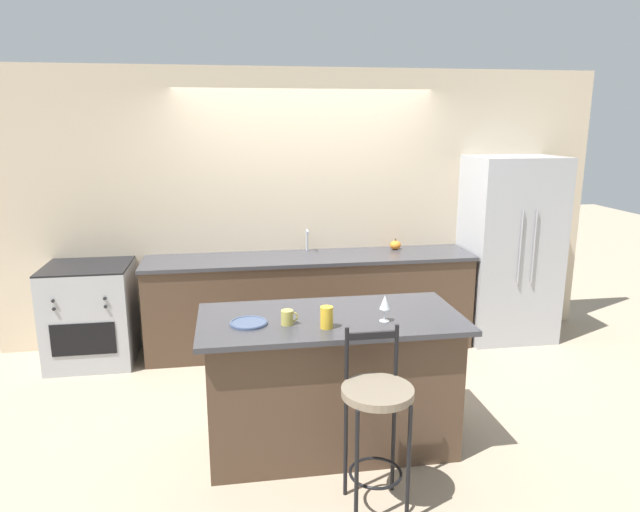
# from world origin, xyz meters

# --- Properties ---
(ground_plane) EXTENTS (18.00, 18.00, 0.00)m
(ground_plane) POSITION_xyz_m (0.00, 0.00, 0.00)
(ground_plane) COLOR tan
(wall_back) EXTENTS (6.00, 0.07, 2.70)m
(wall_back) POSITION_xyz_m (0.00, 0.70, 1.35)
(wall_back) COLOR beige
(wall_back) RESTS_ON ground_plane
(back_counter) EXTENTS (3.17, 0.68, 0.93)m
(back_counter) POSITION_xyz_m (0.00, 0.38, 0.47)
(back_counter) COLOR #4C3828
(back_counter) RESTS_ON ground_plane
(sink_faucet) EXTENTS (0.02, 0.13, 0.22)m
(sink_faucet) POSITION_xyz_m (0.00, 0.58, 1.07)
(sink_faucet) COLOR #ADAFB5
(sink_faucet) RESTS_ON back_counter
(kitchen_island) EXTENTS (1.75, 0.84, 0.94)m
(kitchen_island) POSITION_xyz_m (-0.12, -1.41, 0.47)
(kitchen_island) COLOR #4C3828
(kitchen_island) RESTS_ON ground_plane
(refrigerator) EXTENTS (0.88, 0.70, 1.86)m
(refrigerator) POSITION_xyz_m (2.04, 0.34, 0.93)
(refrigerator) COLOR #ADAFB5
(refrigerator) RESTS_ON ground_plane
(oven_range) EXTENTS (0.75, 0.70, 0.93)m
(oven_range) POSITION_xyz_m (-2.06, 0.34, 0.46)
(oven_range) COLOR #ADAFB5
(oven_range) RESTS_ON ground_plane
(bar_stool_near) EXTENTS (0.41, 0.41, 1.07)m
(bar_stool_near) POSITION_xyz_m (0.02, -2.11, 0.62)
(bar_stool_near) COLOR black
(bar_stool_near) RESTS_ON ground_plane
(dinner_plate) EXTENTS (0.24, 0.24, 0.02)m
(dinner_plate) POSITION_xyz_m (-0.66, -1.46, 0.95)
(dinner_plate) COLOR #425170
(dinner_plate) RESTS_ON kitchen_island
(wine_glass) EXTENTS (0.07, 0.07, 0.18)m
(wine_glass) POSITION_xyz_m (0.21, -1.55, 1.06)
(wine_glass) COLOR white
(wine_glass) RESTS_ON kitchen_island
(coffee_mug) EXTENTS (0.11, 0.08, 0.09)m
(coffee_mug) POSITION_xyz_m (-0.42, -1.51, 0.98)
(coffee_mug) COLOR #C1B251
(coffee_mug) RESTS_ON kitchen_island
(tumbler_cup) EXTENTS (0.08, 0.08, 0.14)m
(tumbler_cup) POSITION_xyz_m (-0.18, -1.61, 1.01)
(tumbler_cup) COLOR gold
(tumbler_cup) RESTS_ON kitchen_island
(pumpkin_decoration) EXTENTS (0.11, 0.11, 0.11)m
(pumpkin_decoration) POSITION_xyz_m (0.89, 0.52, 0.97)
(pumpkin_decoration) COLOR orange
(pumpkin_decoration) RESTS_ON back_counter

